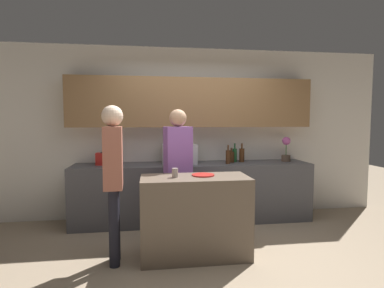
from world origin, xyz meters
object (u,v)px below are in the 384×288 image
at_px(bottle_1, 231,157).
at_px(microwave, 179,154).
at_px(person_left, 113,170).
at_px(toaster, 105,159).
at_px(cup_0, 175,173).
at_px(bottle_0, 228,157).
at_px(bottle_2, 235,155).
at_px(bottle_3, 242,155).
at_px(potted_plant, 286,149).
at_px(plate_on_island, 203,175).
at_px(person_center, 178,162).

bearing_deg(bottle_1, microwave, -179.79).
bearing_deg(bottle_1, person_left, -141.63).
xyz_separation_m(toaster, person_left, (0.28, -1.30, 0.04)).
relative_size(microwave, toaster, 2.00).
xyz_separation_m(cup_0, person_left, (-0.66, -0.05, 0.05)).
xyz_separation_m(microwave, toaster, (-1.10, 0.00, -0.06)).
bearing_deg(bottle_0, toaster, 175.50).
xyz_separation_m(bottle_2, bottle_3, (0.11, -0.01, 0.00)).
relative_size(toaster, bottle_2, 0.88).
relative_size(potted_plant, bottle_3, 1.33).
height_order(potted_plant, plate_on_island, potted_plant).
height_order(toaster, plate_on_island, toaster).
bearing_deg(bottle_0, cup_0, -128.83).
distance_m(bottle_0, bottle_2, 0.25).
bearing_deg(bottle_0, person_center, -144.99).
height_order(cup_0, person_center, person_center).
bearing_deg(microwave, plate_on_island, -82.31).
xyz_separation_m(microwave, potted_plant, (1.73, 0.00, 0.05)).
height_order(person_left, person_center, person_left).
bearing_deg(person_center, cup_0, 66.35).
bearing_deg(person_left, bottle_3, 122.67).
bearing_deg(microwave, person_center, -96.60).
relative_size(person_left, person_center, 1.01).
height_order(potted_plant, person_left, person_left).
xyz_separation_m(potted_plant, plate_on_island, (-1.57, -1.20, -0.17)).
bearing_deg(bottle_3, person_center, -145.45).
height_order(toaster, bottle_0, bottle_0).
bearing_deg(potted_plant, person_left, -152.96).
distance_m(person_left, person_center, 0.95).
bearing_deg(plate_on_island, person_left, -173.86).
distance_m(microwave, bottle_1, 0.83).
height_order(bottle_0, cup_0, bottle_0).
distance_m(potted_plant, person_center, 1.95).
distance_m(microwave, plate_on_island, 1.21).
distance_m(bottle_1, person_left, 2.10).
relative_size(potted_plant, person_center, 0.23).
bearing_deg(toaster, bottle_3, 0.89).
bearing_deg(bottle_0, bottle_3, 33.14).
distance_m(microwave, potted_plant, 1.73).
bearing_deg(toaster, person_left, -78.08).
bearing_deg(cup_0, person_center, 81.28).
distance_m(cup_0, person_left, 0.66).
relative_size(potted_plant, plate_on_island, 1.52).
bearing_deg(bottle_3, bottle_0, -146.86).
distance_m(bottle_0, plate_on_island, 1.20).
relative_size(bottle_3, cup_0, 2.90).
bearing_deg(bottle_3, plate_on_island, -124.32).
height_order(potted_plant, person_center, person_center).
distance_m(bottle_3, plate_on_island, 1.49).
relative_size(toaster, potted_plant, 0.66).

